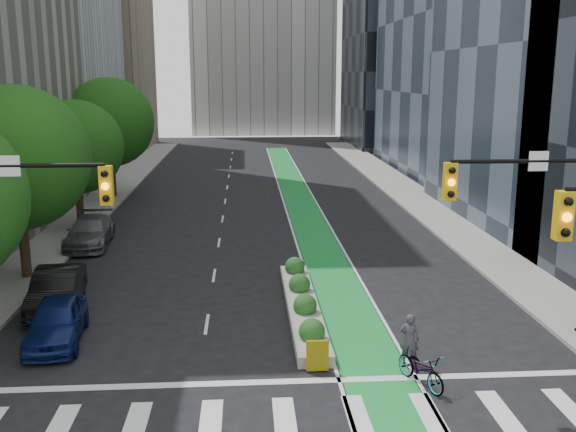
{
  "coord_description": "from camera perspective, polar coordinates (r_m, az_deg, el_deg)",
  "views": [
    {
      "loc": [
        -0.97,
        -16.75,
        9.15
      ],
      "look_at": [
        0.9,
        11.06,
        3.0
      ],
      "focal_mm": 40.0,
      "sensor_mm": 36.0,
      "label": 1
    }
  ],
  "objects": [
    {
      "name": "tree_midfar",
      "position": [
        40.25,
        -18.35,
        5.82
      ],
      "size": [
        5.6,
        5.6,
        7.76
      ],
      "color": "black",
      "rests_on": "ground"
    },
    {
      "name": "sidewalk_right",
      "position": [
        44.59,
        12.89,
        0.38
      ],
      "size": [
        3.6,
        90.0,
        0.15
      ],
      "primitive_type": "cube",
      "color": "gray",
      "rests_on": "ground"
    },
    {
      "name": "median_planter",
      "position": [
        25.45,
        1.3,
        -7.74
      ],
      "size": [
        1.2,
        10.26,
        1.1
      ],
      "color": "gray",
      "rests_on": "ground"
    },
    {
      "name": "tree_mid",
      "position": [
        30.66,
        -22.99,
        4.75
      ],
      "size": [
        6.4,
        6.4,
        8.78
      ],
      "color": "black",
      "rests_on": "ground"
    },
    {
      "name": "ground",
      "position": [
        19.11,
        -0.48,
        -16.16
      ],
      "size": [
        160.0,
        160.0,
        0.0
      ],
      "primitive_type": "plane",
      "color": "black",
      "rests_on": "ground"
    },
    {
      "name": "parked_car_left_far",
      "position": [
        36.58,
        -17.22,
        -1.35
      ],
      "size": [
        2.49,
        5.5,
        1.56
      ],
      "primitive_type": "imported",
      "rotation": [
        0.0,
        0.0,
        0.06
      ],
      "color": "#55575A",
      "rests_on": "ground"
    },
    {
      "name": "parked_car_left_mid",
      "position": [
        27.24,
        -19.87,
        -6.17
      ],
      "size": [
        2.18,
        5.01,
        1.6
      ],
      "primitive_type": "imported",
      "rotation": [
        0.0,
        0.0,
        0.1
      ],
      "color": "black",
      "rests_on": "ground"
    },
    {
      "name": "sidewalk_left",
      "position": [
        44.07,
        -17.97,
        -0.06
      ],
      "size": [
        3.6,
        90.0,
        0.15
      ],
      "primitive_type": "cube",
      "color": "gray",
      "rests_on": "ground"
    },
    {
      "name": "bike_lane_paint",
      "position": [
        47.8,
        1.0,
        1.41
      ],
      "size": [
        2.2,
        70.0,
        0.01
      ],
      "primitive_type": "cube",
      "color": "#198C38",
      "rests_on": "ground"
    },
    {
      "name": "bicycle",
      "position": [
        20.13,
        11.74,
        -13.13
      ],
      "size": [
        1.5,
        2.19,
        1.09
      ],
      "primitive_type": "imported",
      "rotation": [
        0.0,
        0.0,
        0.42
      ],
      "color": "gray",
      "rests_on": "ground"
    },
    {
      "name": "building_dark_end",
      "position": [
        87.44,
        10.42,
        15.42
      ],
      "size": [
        14.0,
        18.0,
        28.0
      ],
      "primitive_type": "cube",
      "color": "black",
      "rests_on": "ground"
    },
    {
      "name": "parked_car_left_near",
      "position": [
        24.0,
        -19.89,
        -8.79
      ],
      "size": [
        2.25,
        4.62,
        1.52
      ],
      "primitive_type": "imported",
      "rotation": [
        0.0,
        0.0,
        0.11
      ],
      "color": "#0D1A52",
      "rests_on": "ground"
    },
    {
      "name": "building_tan_far",
      "position": [
        85.0,
        -17.34,
        14.49
      ],
      "size": [
        14.0,
        16.0,
        26.0
      ],
      "primitive_type": "cube",
      "color": "tan",
      "rests_on": "ground"
    },
    {
      "name": "cyclist",
      "position": [
        21.27,
        10.74,
        -10.71
      ],
      "size": [
        0.74,
        0.64,
        1.73
      ],
      "primitive_type": "imported",
      "rotation": [
        0.0,
        0.0,
        2.72
      ],
      "color": "#3B3540",
      "rests_on": "ground"
    },
    {
      "name": "tree_far",
      "position": [
        49.89,
        -15.58,
        8.02
      ],
      "size": [
        6.6,
        6.6,
        9.0
      ],
      "color": "black",
      "rests_on": "ground"
    }
  ]
}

